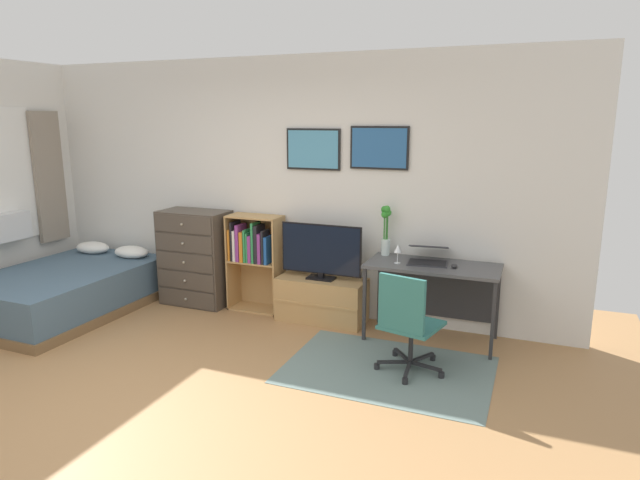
# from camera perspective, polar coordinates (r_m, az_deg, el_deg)

# --- Properties ---
(ground_plane) EXTENTS (7.20, 7.20, 0.00)m
(ground_plane) POSITION_cam_1_polar(r_m,az_deg,el_deg) (4.33, -17.83, -16.57)
(ground_plane) COLOR #A87A4C
(wall_back_with_posters) EXTENTS (6.12, 0.09, 2.70)m
(wall_back_with_posters) POSITION_cam_1_polar(r_m,az_deg,el_deg) (5.89, -3.43, 5.62)
(wall_back_with_posters) COLOR silver
(wall_back_with_posters) RESTS_ON ground_plane
(area_rug) EXTENTS (1.70, 1.20, 0.01)m
(area_rug) POSITION_cam_1_polar(r_m,az_deg,el_deg) (4.75, 7.08, -13.24)
(area_rug) COLOR slate
(area_rug) RESTS_ON ground_plane
(bed) EXTENTS (1.36, 1.98, 0.60)m
(bed) POSITION_cam_1_polar(r_m,az_deg,el_deg) (6.58, -24.92, -4.73)
(bed) COLOR brown
(bed) RESTS_ON ground_plane
(dresser) EXTENTS (0.76, 0.46, 1.07)m
(dresser) POSITION_cam_1_polar(r_m,az_deg,el_deg) (6.32, -12.83, -1.80)
(dresser) COLOR #4C4238
(dresser) RESTS_ON ground_plane
(bookshelf) EXTENTS (0.58, 0.30, 1.05)m
(bookshelf) POSITION_cam_1_polar(r_m,az_deg,el_deg) (5.97, -6.90, -1.42)
(bookshelf) COLOR tan
(bookshelf) RESTS_ON ground_plane
(tv_stand) EXTENTS (0.91, 0.41, 0.45)m
(tv_stand) POSITION_cam_1_polar(r_m,az_deg,el_deg) (5.71, 0.18, -6.21)
(tv_stand) COLOR tan
(tv_stand) RESTS_ON ground_plane
(television) EXTENTS (0.86, 0.16, 0.57)m
(television) POSITION_cam_1_polar(r_m,az_deg,el_deg) (5.55, 0.10, -1.25)
(television) COLOR black
(television) RESTS_ON tv_stand
(desk) EXTENTS (1.22, 0.57, 0.74)m
(desk) POSITION_cam_1_polar(r_m,az_deg,el_deg) (5.29, 11.79, -3.77)
(desk) COLOR #4C4C4F
(desk) RESTS_ON ground_plane
(office_chair) EXTENTS (0.58, 0.57, 0.86)m
(office_chair) POSITION_cam_1_polar(r_m,az_deg,el_deg) (4.54, 9.06, -8.34)
(office_chair) COLOR #232326
(office_chair) RESTS_ON ground_plane
(laptop) EXTENTS (0.41, 0.44, 0.16)m
(laptop) POSITION_cam_1_polar(r_m,az_deg,el_deg) (5.25, 11.21, -1.58)
(laptop) COLOR #333338
(laptop) RESTS_ON desk
(computer_mouse) EXTENTS (0.06, 0.10, 0.03)m
(computer_mouse) POSITION_cam_1_polar(r_m,az_deg,el_deg) (5.12, 13.83, -2.63)
(computer_mouse) COLOR #262628
(computer_mouse) RESTS_ON desk
(bamboo_vase) EXTENTS (0.11, 0.09, 0.49)m
(bamboo_vase) POSITION_cam_1_polar(r_m,az_deg,el_deg) (5.41, 6.89, 1.35)
(bamboo_vase) COLOR silver
(bamboo_vase) RESTS_ON desk
(wine_glass) EXTENTS (0.07, 0.07, 0.18)m
(wine_glass) POSITION_cam_1_polar(r_m,az_deg,el_deg) (5.14, 8.11, -0.97)
(wine_glass) COLOR silver
(wine_glass) RESTS_ON desk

